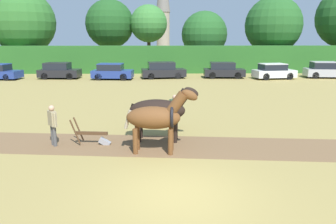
{
  "coord_description": "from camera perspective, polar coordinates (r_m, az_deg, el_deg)",
  "views": [
    {
      "loc": [
        -0.42,
        -8.04,
        4.19
      ],
      "look_at": [
        -0.14,
        4.98,
        1.1
      ],
      "focal_mm": 35.0,
      "sensor_mm": 36.0,
      "label": 1
    }
  ],
  "objects": [
    {
      "name": "tree_center",
      "position": [
        43.72,
        6.34,
        13.3
      ],
      "size": [
        5.89,
        5.89,
        7.17
      ],
      "color": "#4C3823",
      "rests_on": "ground"
    },
    {
      "name": "parked_car_center_left",
      "position": [
        31.91,
        -9.71,
        6.93
      ],
      "size": [
        3.95,
        2.09,
        1.51
      ],
      "rotation": [
        0.0,
        0.0,
        -0.08
      ],
      "color": "navy",
      "rests_on": "ground"
    },
    {
      "name": "parked_car_right",
      "position": [
        33.36,
        17.92,
        6.73
      ],
      "size": [
        4.14,
        2.32,
        1.49
      ],
      "rotation": [
        0.0,
        0.0,
        0.16
      ],
      "color": "silver",
      "rests_on": "ground"
    },
    {
      "name": "draft_horse_lead_left",
      "position": [
        11.68,
        -1.97,
        -0.95
      ],
      "size": [
        2.7,
        1.03,
        2.41
      ],
      "rotation": [
        0.0,
        0.0,
        -0.09
      ],
      "color": "brown",
      "rests_on": "ground"
    },
    {
      "name": "parked_car_far_right",
      "position": [
        36.1,
        25.67,
        6.59
      ],
      "size": [
        4.05,
        2.26,
        1.59
      ],
      "rotation": [
        0.0,
        0.0,
        -0.11
      ],
      "color": "#A8A8B2",
      "rests_on": "ground"
    },
    {
      "name": "plow",
      "position": [
        13.1,
        -12.66,
        -4.2
      ],
      "size": [
        1.55,
        0.49,
        1.13
      ],
      "rotation": [
        0.0,
        0.0,
        -0.09
      ],
      "color": "#4C331E",
      "rests_on": "ground"
    },
    {
      "name": "farmer_beside_team",
      "position": [
        14.81,
        1.17,
        0.48
      ],
      "size": [
        0.47,
        0.48,
        1.56
      ],
      "rotation": [
        0.0,
        0.0,
        0.78
      ],
      "color": "#4C4C4C",
      "rests_on": "ground"
    },
    {
      "name": "tree_far_left",
      "position": [
        43.74,
        -23.92,
        14.13
      ],
      "size": [
        7.51,
        7.51,
        9.4
      ],
      "color": "#423323",
      "rests_on": "ground"
    },
    {
      "name": "church_spire",
      "position": [
        70.49,
        -0.87,
        18.15
      ],
      "size": [
        2.97,
        2.97,
        19.31
      ],
      "color": "gray",
      "rests_on": "ground"
    },
    {
      "name": "farmer_at_plow",
      "position": [
        13.22,
        -19.45,
        -1.76
      ],
      "size": [
        0.44,
        0.54,
        1.59
      ],
      "rotation": [
        0.0,
        0.0,
        0.65
      ],
      "color": "#4C4C4C",
      "rests_on": "ground"
    },
    {
      "name": "draft_horse_lead_right",
      "position": [
        13.03,
        -1.39,
        0.32
      ],
      "size": [
        2.9,
        1.13,
        2.27
      ],
      "rotation": [
        0.0,
        0.0,
        -0.09
      ],
      "color": "black",
      "rests_on": "ground"
    },
    {
      "name": "plowed_furrow_strip",
      "position": [
        13.46,
        -16.08,
        -5.32
      ],
      "size": [
        21.75,
        4.5,
        0.01
      ],
      "primitive_type": "cube",
      "rotation": [
        0.0,
        0.0,
        -0.09
      ],
      "color": "brown",
      "rests_on": "ground"
    },
    {
      "name": "tree_center_left",
      "position": [
        42.53,
        -3.39,
        15.08
      ],
      "size": [
        4.65,
        4.65,
        7.85
      ],
      "color": "#4C3823",
      "rests_on": "ground"
    },
    {
      "name": "parked_car_center",
      "position": [
        32.37,
        -0.9,
        7.24
      ],
      "size": [
        4.44,
        2.31,
        1.57
      ],
      "rotation": [
        0.0,
        0.0,
        0.13
      ],
      "color": "black",
      "rests_on": "ground"
    },
    {
      "name": "tree_left",
      "position": [
        43.76,
        -10.11,
        14.87
      ],
      "size": [
        6.11,
        6.11,
        8.57
      ],
      "color": "#4C3823",
      "rests_on": "ground"
    },
    {
      "name": "tree_center_right",
      "position": [
        42.93,
        17.89,
        14.18
      ],
      "size": [
        6.83,
        6.83,
        8.71
      ],
      "color": "#423323",
      "rests_on": "ground"
    },
    {
      "name": "parked_car_center_right",
      "position": [
        33.08,
        9.65,
        7.15
      ],
      "size": [
        4.04,
        2.01,
        1.52
      ],
      "rotation": [
        0.0,
        0.0,
        -0.06
      ],
      "color": "black",
      "rests_on": "ground"
    },
    {
      "name": "ground_plane",
      "position": [
        9.08,
        1.59,
        -14.14
      ],
      "size": [
        240.0,
        240.0,
        0.0
      ],
      "primitive_type": "plane",
      "color": "#998447"
    },
    {
      "name": "hedgerow",
      "position": [
        37.09,
        -0.6,
        9.16
      ],
      "size": [
        57.1,
        1.92,
        2.97
      ],
      "primitive_type": "cube",
      "color": "#286023",
      "rests_on": "ground"
    },
    {
      "name": "parked_car_left",
      "position": [
        33.8,
        -18.45,
        6.8
      ],
      "size": [
        3.95,
        1.96,
        1.55
      ],
      "rotation": [
        0.0,
        0.0,
        -0.05
      ],
      "color": "black",
      "rests_on": "ground"
    }
  ]
}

